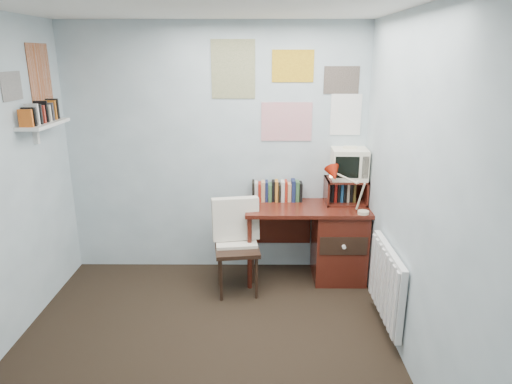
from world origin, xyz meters
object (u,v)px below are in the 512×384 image
desk_chair (237,250)px  radiator (387,283)px  wall_shelf (44,124)px  desk_lamp (365,194)px  desk (333,240)px  crt_tv (349,162)px  tv_riser (345,191)px

desk_chair → radiator: 1.39m
radiator → wall_shelf: size_ratio=1.29×
desk_lamp → radiator: 0.89m
wall_shelf → desk_lamp: bearing=3.3°
desk_lamp → wall_shelf: size_ratio=0.62×
desk_chair → desk: bearing=10.5°
radiator → wall_shelf: 3.15m
crt_tv → desk_chair: bearing=-155.7°
desk_chair → crt_tv: crt_tv is taller
desk_lamp → crt_tv: size_ratio=1.13×
desk_chair → wall_shelf: wall_shelf is taller
tv_riser → radiator: tv_riser is taller
wall_shelf → radiator: bearing=-10.9°
radiator → tv_riser: bearing=99.3°
desk_chair → desk_lamp: 1.29m
desk → crt_tv: size_ratio=3.51×
tv_riser → wall_shelf: size_ratio=0.65×
tv_riser → desk_lamp: bearing=-71.2°
desk_lamp → radiator: bearing=-72.1°
tv_riser → crt_tv: size_ratio=1.17×
radiator → desk_chair: bearing=153.2°
wall_shelf → crt_tv: bearing=10.6°
desk → tv_riser: 0.51m
desk_chair → radiator: (1.24, -0.62, -0.01)m
desk → desk_lamp: bearing=-43.6°
desk → desk_chair: desk_chair is taller
desk_chair → desk_lamp: (1.18, 0.09, 0.52)m
crt_tv → radiator: 1.31m
tv_riser → wall_shelf: 2.83m
tv_riser → wall_shelf: (-2.69, -0.49, 0.74)m
crt_tv → wall_shelf: 2.80m
desk → tv_riser: (0.12, 0.11, 0.48)m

